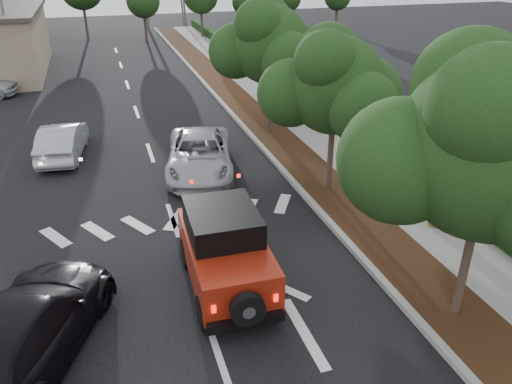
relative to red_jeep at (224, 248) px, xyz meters
name	(u,v)px	position (x,y,z in m)	size (l,w,h in m)	color
ground	(217,352)	(-0.76, -2.30, -1.06)	(120.00, 120.00, 0.00)	black
curb	(255,140)	(3.84, 9.70, -0.99)	(0.20, 70.00, 0.15)	#9E9B93
planting_strip	(276,138)	(4.84, 9.70, -1.00)	(1.80, 70.00, 0.12)	black
sidewalk	(315,133)	(6.74, 9.70, -1.00)	(2.00, 70.00, 0.12)	gray
hedge	(343,123)	(8.14, 9.70, -0.66)	(0.80, 70.00, 0.80)	black
transmission_tower	(167,27)	(5.24, 45.70, -1.06)	(7.00, 4.00, 28.00)	slate
street_tree_near	(454,314)	(4.84, -2.80, -1.06)	(3.80, 3.80, 5.92)	black
street_tree_mid	(328,190)	(4.84, 4.20, -1.06)	(3.20, 3.20, 5.32)	black
street_tree_far	(269,132)	(4.84, 10.70, -1.06)	(3.40, 3.40, 5.62)	black
light_pole_a	(18,85)	(-7.26, 23.70, -1.06)	(2.00, 0.22, 9.00)	slate
light_pole_b	(21,51)	(-8.26, 35.70, -1.06)	(2.00, 0.22, 9.00)	slate
red_jeep	(224,248)	(0.00, 0.00, 0.00)	(1.94, 4.15, 2.09)	black
silver_suv_ahead	(200,154)	(0.85, 7.13, -0.35)	(2.38, 5.17, 1.44)	#ACAEB4
black_suv_oncoming	(25,330)	(-4.51, -1.30, -0.28)	(2.20, 5.40, 1.57)	black
silver_sedan_oncoming	(62,141)	(-4.15, 10.36, -0.38)	(1.46, 4.17, 1.38)	#A8ABB0
terracotta_planter	(439,205)	(6.88, 0.79, -0.29)	(0.66, 0.66, 1.15)	brown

